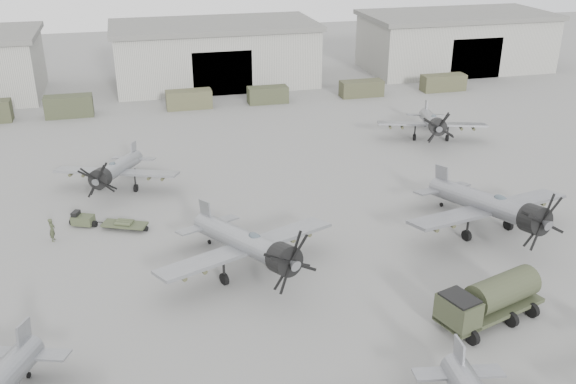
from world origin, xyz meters
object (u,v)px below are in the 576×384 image
aircraft_mid_1 (250,245)px  tug_trailer (99,222)px  fuel_tanker (490,298)px  aircraft_far_0 (115,170)px  aircraft_far_1 (432,122)px  aircraft_mid_2 (493,206)px  ground_crew (52,230)px

aircraft_mid_1 → tug_trailer: (-10.42, 10.31, -1.99)m
fuel_tanker → tug_trailer: bearing=123.4°
aircraft_far_0 → aircraft_far_1: aircraft_far_1 is taller
aircraft_mid_2 → fuel_tanker: (-6.00, -10.15, -0.91)m
fuel_tanker → tug_trailer: (-23.75, 19.15, -1.17)m
aircraft_mid_2 → tug_trailer: aircraft_mid_2 is taller
tug_trailer → fuel_tanker: bearing=-14.8°
tug_trailer → aircraft_far_0: bearing=102.0°
aircraft_far_1 → ground_crew: 41.10m
aircraft_far_0 → tug_trailer: bearing=-81.5°
aircraft_mid_1 → aircraft_far_0: bearing=94.9°
aircraft_far_0 → tug_trailer: (-1.50, -7.02, -1.59)m
aircraft_mid_1 → tug_trailer: aircraft_mid_1 is taller
tug_trailer → aircraft_far_1: bearing=43.8°
fuel_tanker → tug_trailer: size_ratio=1.27×
aircraft_mid_1 → fuel_tanker: size_ratio=1.71×
aircraft_mid_2 → aircraft_far_0: aircraft_mid_2 is taller
tug_trailer → ground_crew: bearing=-131.6°
tug_trailer → aircraft_mid_2: bearing=7.2°
aircraft_far_1 → ground_crew: (-38.56, -14.16, -1.22)m
aircraft_mid_2 → tug_trailer: (-29.75, 9.01, -2.08)m
aircraft_mid_1 → fuel_tanker: bearing=-55.9°
aircraft_mid_2 → aircraft_far_0: bearing=139.0°
fuel_tanker → aircraft_mid_2: bearing=41.7°
aircraft_mid_1 → ground_crew: bearing=125.2°
aircraft_mid_1 → ground_crew: aircraft_mid_1 is taller
aircraft_mid_2 → aircraft_far_0: 32.48m
aircraft_mid_2 → ground_crew: aircraft_mid_2 is taller
aircraft_mid_2 → tug_trailer: bearing=151.7°
aircraft_far_0 → fuel_tanker: aircraft_far_0 is taller
aircraft_mid_1 → aircraft_mid_2: 19.38m
aircraft_far_1 → tug_trailer: 37.42m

